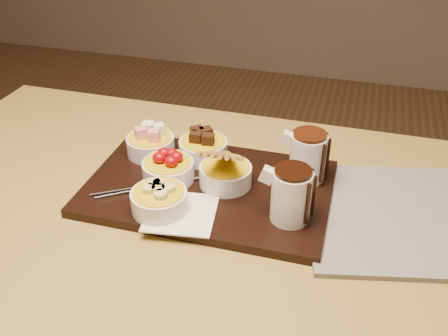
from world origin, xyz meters
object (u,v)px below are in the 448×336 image
(dining_table, at_px, (177,246))
(pitcher_milk_chocolate, at_px, (308,158))
(newspaper, at_px, (416,217))
(bowl_strawberries, at_px, (168,171))
(pitcher_dark_chocolate, at_px, (291,196))
(serving_board, at_px, (209,188))

(dining_table, height_order, pitcher_milk_chocolate, pitcher_milk_chocolate)
(dining_table, relative_size, newspaper, 3.08)
(dining_table, relative_size, pitcher_milk_chocolate, 12.73)
(bowl_strawberries, relative_size, newspaper, 0.26)
(pitcher_milk_chocolate, height_order, newspaper, pitcher_milk_chocolate)
(pitcher_milk_chocolate, bearing_deg, dining_table, -149.58)
(pitcher_dark_chocolate, bearing_deg, newspaper, 20.51)
(bowl_strawberries, bearing_deg, dining_table, -60.97)
(serving_board, relative_size, pitcher_milk_chocolate, 4.88)
(serving_board, bearing_deg, pitcher_milk_chocolate, 21.80)
(bowl_strawberries, height_order, newspaper, bowl_strawberries)
(bowl_strawberries, bearing_deg, pitcher_milk_chocolate, 16.72)
(pitcher_dark_chocolate, bearing_deg, dining_table, -179.59)
(dining_table, bearing_deg, pitcher_dark_chocolate, 0.74)
(dining_table, xyz_separation_m, pitcher_dark_chocolate, (0.21, 0.00, 0.16))
(serving_board, relative_size, pitcher_dark_chocolate, 4.88)
(dining_table, height_order, serving_board, serving_board)
(dining_table, xyz_separation_m, bowl_strawberries, (-0.03, 0.06, 0.14))
(bowl_strawberries, bearing_deg, serving_board, 3.91)
(pitcher_dark_chocolate, bearing_deg, serving_board, 160.02)
(serving_board, xyz_separation_m, bowl_strawberries, (-0.08, -0.01, 0.03))
(dining_table, bearing_deg, serving_board, 51.78)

